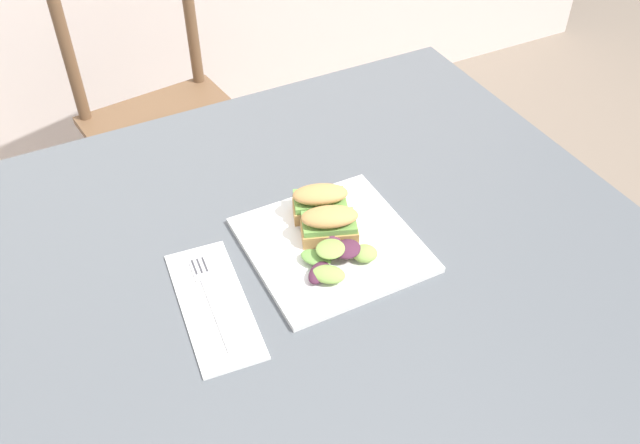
% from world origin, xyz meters
% --- Properties ---
extents(dining_table, '(1.17, 0.99, 0.74)m').
position_xyz_m(dining_table, '(-0.05, 0.18, 0.62)').
color(dining_table, '#51565B').
rests_on(dining_table, ground).
extents(chair_wooden_far, '(0.45, 0.45, 0.87)m').
position_xyz_m(chair_wooden_far, '(0.01, 1.09, 0.45)').
color(chair_wooden_far, brown).
rests_on(chair_wooden_far, ground).
extents(plate_lunch, '(0.25, 0.25, 0.01)m').
position_xyz_m(plate_lunch, '(0.04, 0.20, 0.74)').
color(plate_lunch, white).
rests_on(plate_lunch, dining_table).
extents(sandwich_half_front, '(0.10, 0.08, 0.06)m').
position_xyz_m(sandwich_half_front, '(0.04, 0.21, 0.78)').
color(sandwich_half_front, tan).
rests_on(sandwich_half_front, plate_lunch).
extents(sandwich_half_back, '(0.10, 0.08, 0.06)m').
position_xyz_m(sandwich_half_back, '(0.05, 0.27, 0.78)').
color(sandwich_half_back, tan).
rests_on(sandwich_half_back, plate_lunch).
extents(salad_mixed_greens, '(0.13, 0.12, 0.03)m').
position_xyz_m(salad_mixed_greens, '(0.03, 0.16, 0.76)').
color(salad_mixed_greens, '#4C2338').
rests_on(salad_mixed_greens, plate_lunch).
extents(napkin_folded, '(0.11, 0.25, 0.00)m').
position_xyz_m(napkin_folded, '(-0.16, 0.17, 0.74)').
color(napkin_folded, white).
rests_on(napkin_folded, dining_table).
extents(fork_on_napkin, '(0.03, 0.19, 0.00)m').
position_xyz_m(fork_on_napkin, '(-0.16, 0.19, 0.75)').
color(fork_on_napkin, silver).
rests_on(fork_on_napkin, napkin_folded).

